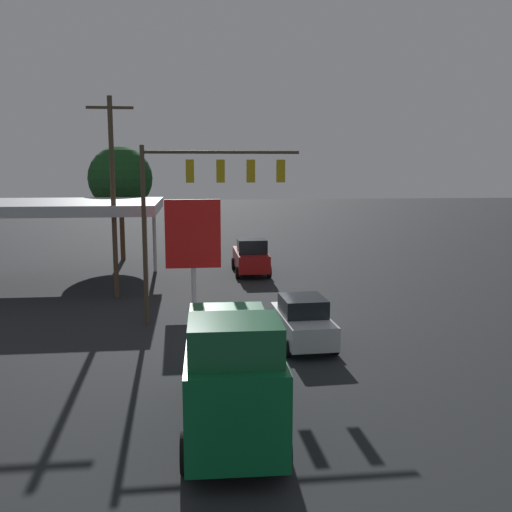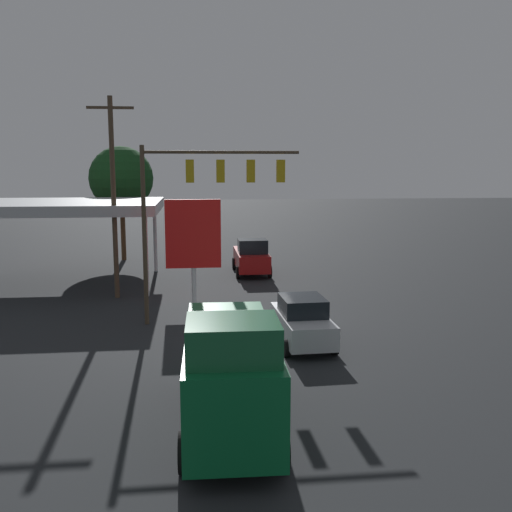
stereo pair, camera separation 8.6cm
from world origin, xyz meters
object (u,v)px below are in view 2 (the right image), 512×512
(traffic_signal_assembly, at_px, (204,190))
(street_tree, at_px, (121,179))
(delivery_truck, at_px, (230,370))
(sedan_far, at_px, (302,321))
(utility_pole, at_px, (113,194))
(pickup_parked, at_px, (251,257))
(price_sign, at_px, (193,236))

(traffic_signal_assembly, distance_m, street_tree, 19.27)
(delivery_truck, height_order, sedan_far, delivery_truck)
(traffic_signal_assembly, xyz_separation_m, street_tree, (5.83, -18.36, 0.13))
(utility_pole, bearing_deg, sedan_far, 132.59)
(delivery_truck, relative_size, street_tree, 0.80)
(pickup_parked, bearing_deg, price_sign, -24.12)
(traffic_signal_assembly, distance_m, utility_pole, 7.22)
(utility_pole, height_order, street_tree, utility_pole)
(pickup_parked, bearing_deg, sedan_far, 1.71)
(utility_pole, relative_size, delivery_truck, 1.55)
(utility_pole, relative_size, sedan_far, 2.38)
(delivery_truck, relative_size, pickup_parked, 1.32)
(price_sign, bearing_deg, traffic_signal_assembly, 99.65)
(price_sign, height_order, street_tree, street_tree)
(delivery_truck, bearing_deg, street_tree, -166.72)
(sedan_far, xyz_separation_m, street_tree, (9.58, -22.06, 5.20))
(price_sign, relative_size, street_tree, 0.63)
(traffic_signal_assembly, distance_m, delivery_truck, 11.76)
(price_sign, bearing_deg, pickup_parked, -113.96)
(utility_pole, distance_m, price_sign, 5.20)
(utility_pole, xyz_separation_m, street_tree, (1.15, -12.88, 0.54))
(street_tree, bearing_deg, pickup_parked, 143.35)
(street_tree, bearing_deg, utility_pole, 95.11)
(sedan_far, bearing_deg, utility_pole, -139.68)
(utility_pole, bearing_deg, pickup_parked, -142.34)
(delivery_truck, height_order, street_tree, street_tree)
(pickup_parked, bearing_deg, utility_pole, -52.50)
(pickup_parked, bearing_deg, delivery_truck, -7.35)
(price_sign, bearing_deg, delivery_truck, 93.82)
(utility_pole, height_order, price_sign, utility_pole)
(traffic_signal_assembly, distance_m, pickup_parked, 13.01)
(delivery_truck, distance_m, sedan_far, 8.00)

